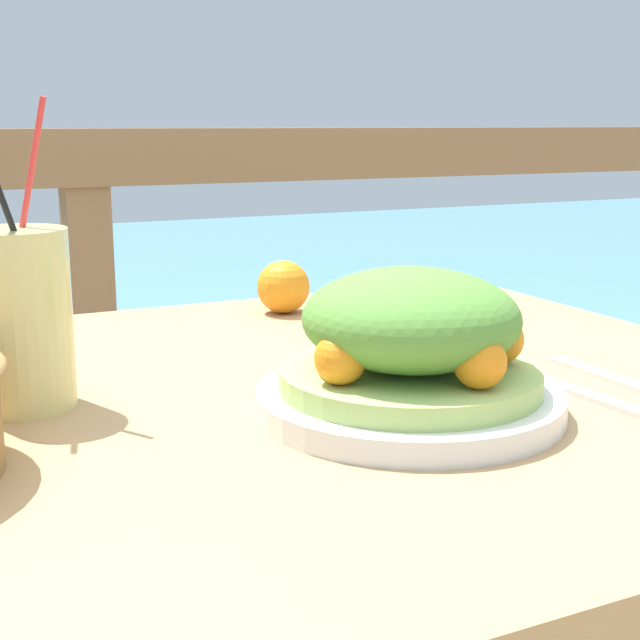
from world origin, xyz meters
TOP-DOWN VIEW (x-y plane):
  - patio_table at (0.00, 0.00)m, footprint 0.98×0.80m
  - railing_fence at (0.00, 0.77)m, footprint 2.80×0.08m
  - salad_plate at (0.08, -0.10)m, footprint 0.25×0.25m
  - drink_glass at (-0.20, 0.05)m, footprint 0.09×0.09m
  - fork at (0.24, -0.13)m, footprint 0.03×0.18m
  - knife at (0.29, -0.12)m, footprint 0.02×0.18m
  - orange_near_basket at (0.14, 0.30)m, footprint 0.07×0.07m

SIDE VIEW (x-z plane):
  - patio_table at x=0.00m, z-range 0.27..1.05m
  - railing_fence at x=0.00m, z-range 0.26..1.25m
  - fork at x=0.24m, z-range 0.78..0.78m
  - knife at x=0.29m, z-range 0.78..0.78m
  - orange_near_basket at x=0.14m, z-range 0.78..0.84m
  - salad_plate at x=0.08m, z-range 0.77..0.89m
  - drink_glass at x=-0.20m, z-range 0.73..0.98m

